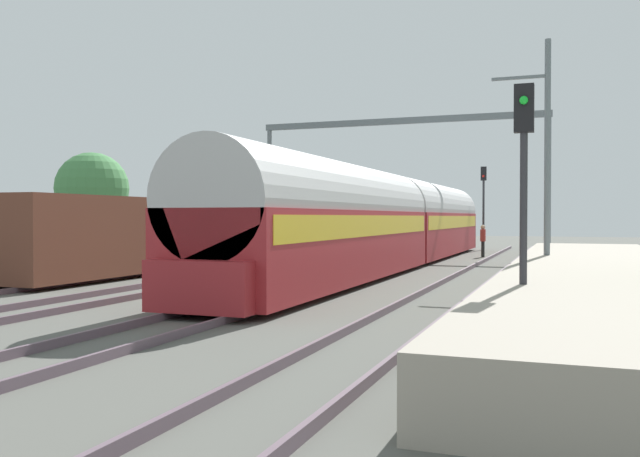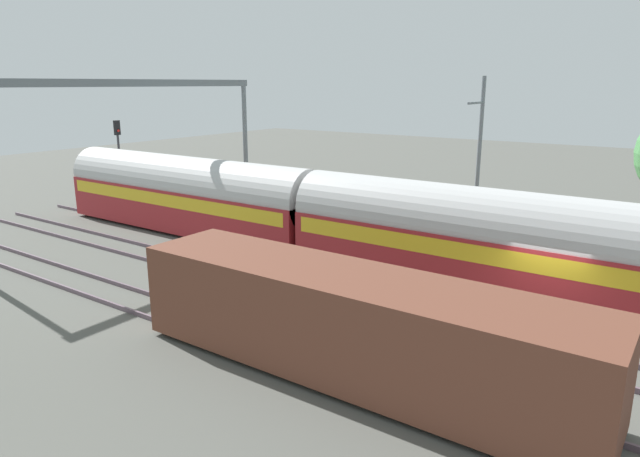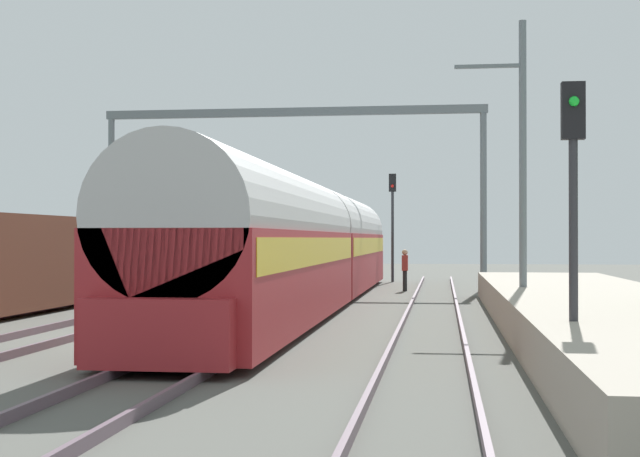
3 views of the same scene
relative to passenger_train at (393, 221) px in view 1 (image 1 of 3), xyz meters
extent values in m
plane|color=#55554F|center=(-2.06, -10.48, -1.97)|extent=(120.00, 120.00, 0.00)
cube|color=#64515D|center=(-8.96, -10.48, -1.89)|extent=(0.08, 60.00, 0.16)
cube|color=#64515D|center=(-7.52, -10.48, -1.89)|extent=(0.08, 60.00, 0.16)
cube|color=#64515D|center=(-4.84, -10.48, -1.89)|extent=(0.08, 60.00, 0.16)
cube|color=#64515D|center=(-3.40, -10.48, -1.89)|extent=(0.08, 60.00, 0.16)
cube|color=#64515D|center=(-0.72, -10.48, -1.89)|extent=(0.08, 60.00, 0.16)
cube|color=#64515D|center=(0.72, -10.48, -1.89)|extent=(0.08, 60.00, 0.16)
cube|color=#64515D|center=(3.40, -10.48, -1.89)|extent=(0.08, 60.00, 0.16)
cube|color=#64515D|center=(4.84, -10.48, -1.89)|extent=(0.08, 60.00, 0.16)
cube|color=#A39989|center=(7.94, -8.48, -1.52)|extent=(4.40, 28.00, 0.90)
cube|color=maroon|center=(0.00, -8.13, -0.71)|extent=(2.90, 16.00, 2.20)
cube|color=gold|center=(0.00, -8.13, -0.08)|extent=(2.93, 15.36, 0.64)
cylinder|color=#BABABA|center=(0.00, -8.13, 0.59)|extent=(2.84, 16.00, 2.84)
cube|color=maroon|center=(0.00, 8.22, -0.71)|extent=(2.90, 16.00, 2.20)
cube|color=gold|center=(0.00, 8.22, -0.08)|extent=(2.93, 15.36, 0.64)
cylinder|color=#BABABA|center=(0.00, 8.22, 0.59)|extent=(2.84, 16.00, 2.84)
cube|color=maroon|center=(0.00, -16.38, -1.26)|extent=(2.40, 0.50, 1.10)
cube|color=brown|center=(-8.24, -7.23, -0.46)|extent=(2.80, 13.00, 2.70)
cube|color=black|center=(-8.24, -7.23, -1.76)|extent=(2.52, 11.96, 0.10)
cylinder|color=black|center=(2.85, 8.29, -1.55)|extent=(0.18, 0.18, 0.85)
cube|color=maroon|center=(2.85, 8.29, -0.80)|extent=(0.25, 0.40, 0.64)
sphere|color=tan|center=(2.85, 8.29, -0.36)|extent=(0.24, 0.24, 0.24)
cylinder|color=#2D2D33|center=(6.42, -15.45, -0.10)|extent=(0.14, 0.14, 3.74)
cube|color=black|center=(6.42, -15.45, 2.22)|extent=(0.36, 0.20, 0.90)
sphere|color=#19D133|center=(6.42, -15.57, 2.35)|extent=(0.16, 0.16, 0.16)
cylinder|color=#2D2D33|center=(1.92, 16.38, 0.29)|extent=(0.14, 0.14, 4.53)
cube|color=black|center=(1.92, 16.38, 3.01)|extent=(0.36, 0.20, 0.90)
sphere|color=red|center=(1.92, 16.26, 2.84)|extent=(0.16, 0.16, 0.16)
cylinder|color=slate|center=(-10.24, 9.52, 1.78)|extent=(0.28, 0.28, 7.50)
cylinder|color=slate|center=(6.12, 9.52, 1.78)|extent=(0.28, 0.28, 7.50)
cube|color=slate|center=(-2.06, 9.52, 5.71)|extent=(16.76, 0.24, 0.36)
cylinder|color=slate|center=(6.52, -5.15, 2.03)|extent=(0.20, 0.20, 8.00)
cube|color=slate|center=(5.62, -5.15, 4.83)|extent=(1.80, 0.10, 0.10)
cylinder|color=#4C3826|center=(-18.06, 2.62, -0.86)|extent=(0.36, 0.36, 2.23)
sphere|color=#448147|center=(-18.06, 2.62, 1.79)|extent=(4.08, 4.08, 4.08)
camera|label=1|loc=(7.25, -28.62, 0.19)|focal=37.96mm
camera|label=2|loc=(-20.07, -14.45, 5.70)|focal=31.79mm
camera|label=3|loc=(4.39, -30.38, 0.22)|focal=52.32mm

